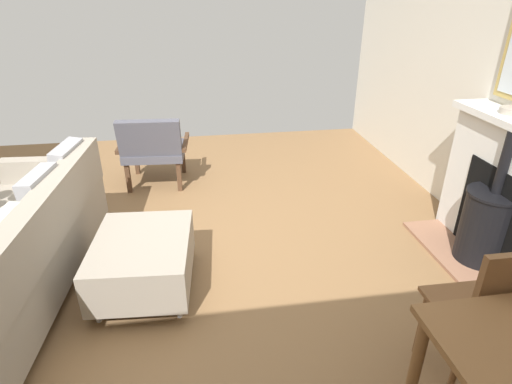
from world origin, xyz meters
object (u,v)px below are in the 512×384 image
Objects in this scene: mantel_bowl_near at (512,110)px; armchair_accent at (153,147)px; fireplace at (505,204)px; dining_chair_near_fireplace at (491,309)px; sofa at (11,254)px; ottoman at (143,259)px.

armchair_accent is (2.62, -1.53, -0.68)m from mantel_bowl_near.
mantel_bowl_near is 0.21× the size of armchair_accent.
dining_chair_near_fireplace is (0.85, 1.00, 0.04)m from fireplace.
sofa reaches higher than ottoman.
armchair_accent is 0.86× the size of dining_chair_near_fireplace.
ottoman is 2.04m from dining_chair_near_fireplace.
mantel_bowl_near reaches higher than ottoman.
fireplace is 0.63× the size of sofa.
dining_chair_near_fireplace reaches higher than armchair_accent.
mantel_bowl_near is 2.74m from ottoman.
fireplace is 3.37m from sofa.
fireplace reaches higher than armchair_accent.
sofa is at bearing -23.38° from dining_chair_near_fireplace.
sofa is 2.75m from dining_chair_near_fireplace.
mantel_bowl_near is at bearing -125.89° from dining_chair_near_fireplace.
sofa is 2.33× the size of dining_chair_near_fireplace.
dining_chair_near_fireplace is (0.89, 1.22, -0.59)m from mantel_bowl_near.
ottoman is at bearing 178.44° from sofa.
fireplace is at bearing 80.38° from mantel_bowl_near.
mantel_bowl_near reaches higher than sofa.
mantel_bowl_near is 1.62m from dining_chair_near_fireplace.
ottoman is (-0.81, 0.02, -0.11)m from sofa.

